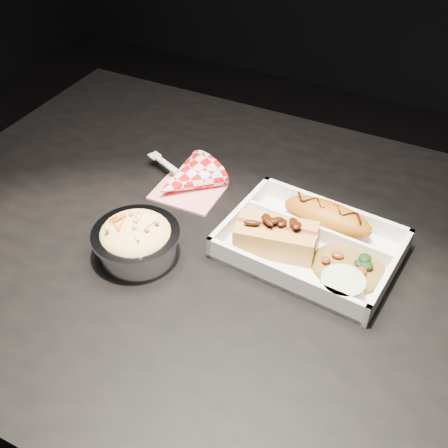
{
  "coord_description": "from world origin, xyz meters",
  "views": [
    {
      "loc": [
        0.22,
        -0.57,
        1.33
      ],
      "look_at": [
        -0.05,
        -0.03,
        0.81
      ],
      "focal_mm": 45.0,
      "sensor_mm": 36.0,
      "label": 1
    }
  ],
  "objects": [
    {
      "name": "food_tray",
      "position": [
        0.06,
        0.03,
        0.76
      ],
      "size": [
        0.27,
        0.2,
        0.04
      ],
      "rotation": [
        0.0,
        0.0,
        -0.09
      ],
      "color": "white",
      "rests_on": "dining_table"
    },
    {
      "name": "cupcake_liner",
      "position": [
        0.13,
        -0.04,
        0.77
      ],
      "size": [
        0.06,
        0.06,
        0.03
      ],
      "primitive_type": "cylinder",
      "color": "#B7D39F",
      "rests_on": "food_tray"
    },
    {
      "name": "foil_coleslaw_cup",
      "position": [
        -0.17,
        -0.09,
        0.78
      ],
      "size": [
        0.13,
        0.13,
        0.07
      ],
      "color": "silver",
      "rests_on": "dining_table"
    },
    {
      "name": "fried_pastry",
      "position": [
        0.07,
        0.09,
        0.78
      ],
      "size": [
        0.15,
        0.07,
        0.04
      ],
      "primitive_type": "ellipsoid",
      "rotation": [
        0.0,
        0.0,
        -0.09
      ],
      "color": "#A55910",
      "rests_on": "food_tray"
    },
    {
      "name": "fried_rice_mound",
      "position": [
        0.12,
        0.01,
        0.77
      ],
      "size": [
        0.12,
        0.1,
        0.03
      ],
      "primitive_type": "ellipsoid",
      "rotation": [
        0.0,
        0.0,
        -0.09
      ],
      "color": "olive",
      "rests_on": "food_tray"
    },
    {
      "name": "napkin_fork",
      "position": [
        -0.18,
        0.09,
        0.77
      ],
      "size": [
        0.16,
        0.14,
        0.1
      ],
      "rotation": [
        0.0,
        0.0,
        -0.4
      ],
      "color": "red",
      "rests_on": "dining_table"
    },
    {
      "name": "hotdog",
      "position": [
        0.01,
        0.01,
        0.78
      ],
      "size": [
        0.13,
        0.08,
        0.06
      ],
      "rotation": [
        0.0,
        0.0,
        0.19
      ],
      "color": "#C28C42",
      "rests_on": "food_tray"
    },
    {
      "name": "dining_table",
      "position": [
        0.0,
        0.0,
        0.66
      ],
      "size": [
        1.2,
        0.8,
        0.75
      ],
      "color": "black",
      "rests_on": "ground"
    }
  ]
}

